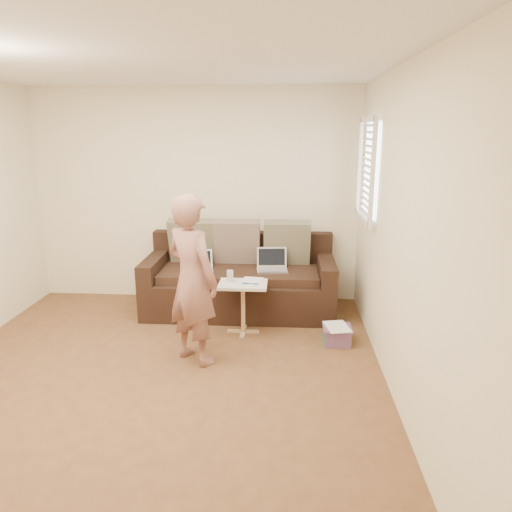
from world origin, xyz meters
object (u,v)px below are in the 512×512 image
Objects in this scene: sofa at (240,277)px; person at (192,280)px; side_table at (243,308)px; drinking_glass at (230,276)px; laptop_white at (200,271)px; laptop_silver at (272,271)px; striped_box at (337,335)px.

sofa is 1.40× the size of person.
drinking_glass is at bearing 161.86° from side_table.
laptop_white is at bearing 130.40° from drinking_glass.
sofa is at bearing 85.63° from drinking_glass.
laptop_silver is 0.68m from drinking_glass.
side_table is at bearing -81.37° from sofa.
person reaches higher than laptop_silver.
striped_box is at bearing -12.58° from drinking_glass.
laptop_silver is at bearing -8.54° from sofa.
laptop_white is at bearing -46.78° from person.
laptop_white is at bearing 136.16° from side_table.
laptop_silver is at bearing 63.00° from side_table.
laptop_white is 2.53× the size of drinking_glass.
side_table is (0.09, -0.62, -0.15)m from sofa.
drinking_glass is (-0.04, -0.58, 0.19)m from sofa.
side_table is 1.01m from striped_box.
laptop_silver is 0.63× the size of side_table.
laptop_white reaches higher than side_table.
drinking_glass is (0.41, -0.48, 0.09)m from laptop_white.
laptop_white is 1.22m from person.
person is (0.15, -1.18, 0.27)m from laptop_white.
striped_box is at bearing -126.02° from person.
laptop_silver is at bearing 131.56° from striped_box.
sofa is 7.26× the size of laptop_white.
sofa is 0.47m from laptop_white.
drinking_glass is at bearing 167.42° from striped_box.
drinking_glass reaches higher than laptop_silver.
sofa is 7.75× the size of striped_box.
sofa is 1.39m from striped_box.
laptop_white is 0.64m from drinking_glass.
person is (-0.69, -1.22, 0.27)m from laptop_silver.
drinking_glass is (-0.14, 0.05, 0.34)m from side_table.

